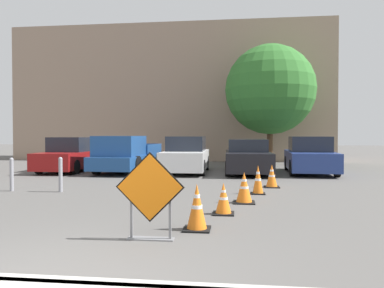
{
  "coord_description": "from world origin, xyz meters",
  "views": [
    {
      "loc": [
        2.15,
        -3.71,
        1.66
      ],
      "look_at": [
        0.34,
        11.47,
        1.29
      ],
      "focal_mm": 35.0,
      "sensor_mm": 36.0,
      "label": 1
    }
  ],
  "objects_px": {
    "parked_car_third": "(247,157)",
    "bollard_second": "(12,173)",
    "traffic_cone_third": "(244,188)",
    "traffic_cone_fourth": "(258,180)",
    "pickup_truck": "(126,156)",
    "traffic_cone_fifth": "(272,176)",
    "parked_car_nearest": "(71,156)",
    "parked_car_second": "(186,156)",
    "road_closed_sign": "(150,194)",
    "bollard_nearest": "(61,174)",
    "traffic_cone_nearest": "(197,207)",
    "parked_car_fourth": "(310,156)",
    "traffic_cone_second": "(223,199)"
  },
  "relations": [
    {
      "from": "traffic_cone_third",
      "to": "bollard_nearest",
      "type": "bearing_deg",
      "value": 167.82
    },
    {
      "from": "traffic_cone_second",
      "to": "bollard_second",
      "type": "xyz_separation_m",
      "value": [
        -6.35,
        2.5,
        0.2
      ]
    },
    {
      "from": "road_closed_sign",
      "to": "parked_car_third",
      "type": "height_order",
      "value": "parked_car_third"
    },
    {
      "from": "parked_car_third",
      "to": "bollard_second",
      "type": "bearing_deg",
      "value": 39.49
    },
    {
      "from": "parked_car_nearest",
      "to": "parked_car_fourth",
      "type": "height_order",
      "value": "parked_car_fourth"
    },
    {
      "from": "traffic_cone_fifth",
      "to": "parked_car_nearest",
      "type": "distance_m",
      "value": 9.78
    },
    {
      "from": "parked_car_third",
      "to": "bollard_nearest",
      "type": "distance_m",
      "value": 8.26
    },
    {
      "from": "parked_car_third",
      "to": "traffic_cone_second",
      "type": "bearing_deg",
      "value": 83.81
    },
    {
      "from": "traffic_cone_fourth",
      "to": "bollard_second",
      "type": "xyz_separation_m",
      "value": [
        -7.22,
        -0.31,
        0.13
      ]
    },
    {
      "from": "pickup_truck",
      "to": "bollard_nearest",
      "type": "relative_size",
      "value": 5.25
    },
    {
      "from": "parked_car_second",
      "to": "parked_car_fourth",
      "type": "xyz_separation_m",
      "value": [
        5.38,
        0.3,
        -0.0
      ]
    },
    {
      "from": "pickup_truck",
      "to": "parked_car_second",
      "type": "relative_size",
      "value": 1.25
    },
    {
      "from": "road_closed_sign",
      "to": "parked_car_nearest",
      "type": "xyz_separation_m",
      "value": [
        -6.25,
        10.71,
        -0.03
      ]
    },
    {
      "from": "traffic_cone_nearest",
      "to": "parked_car_third",
      "type": "xyz_separation_m",
      "value": [
        1.16,
        9.97,
        0.29
      ]
    },
    {
      "from": "parked_car_nearest",
      "to": "traffic_cone_nearest",
      "type": "bearing_deg",
      "value": 123.65
    },
    {
      "from": "parked_car_third",
      "to": "bollard_second",
      "type": "height_order",
      "value": "parked_car_third"
    },
    {
      "from": "bollard_nearest",
      "to": "bollard_second",
      "type": "xyz_separation_m",
      "value": [
        -1.52,
        -0.0,
        -0.01
      ]
    },
    {
      "from": "traffic_cone_second",
      "to": "pickup_truck",
      "type": "relative_size",
      "value": 0.12
    },
    {
      "from": "parked_car_fourth",
      "to": "parked_car_nearest",
      "type": "bearing_deg",
      "value": 4.29
    },
    {
      "from": "parked_car_second",
      "to": "parked_car_third",
      "type": "bearing_deg",
      "value": 179.88
    },
    {
      "from": "parked_car_third",
      "to": "parked_car_fourth",
      "type": "height_order",
      "value": "parked_car_fourth"
    },
    {
      "from": "traffic_cone_nearest",
      "to": "bollard_second",
      "type": "xyz_separation_m",
      "value": [
        -5.93,
        3.86,
        0.13
      ]
    },
    {
      "from": "parked_car_second",
      "to": "parked_car_fourth",
      "type": "distance_m",
      "value": 5.39
    },
    {
      "from": "traffic_cone_second",
      "to": "traffic_cone_fifth",
      "type": "relative_size",
      "value": 0.91
    },
    {
      "from": "traffic_cone_fourth",
      "to": "bollard_nearest",
      "type": "xyz_separation_m",
      "value": [
        -5.69,
        -0.31,
        0.14
      ]
    },
    {
      "from": "parked_car_nearest",
      "to": "parked_car_third",
      "type": "relative_size",
      "value": 0.96
    },
    {
      "from": "traffic_cone_nearest",
      "to": "bollard_nearest",
      "type": "bearing_deg",
      "value": 138.78
    },
    {
      "from": "road_closed_sign",
      "to": "pickup_truck",
      "type": "xyz_separation_m",
      "value": [
        -3.57,
        10.59,
        0.0
      ]
    },
    {
      "from": "traffic_cone_fourth",
      "to": "bollard_second",
      "type": "distance_m",
      "value": 7.23
    },
    {
      "from": "parked_car_third",
      "to": "traffic_cone_third",
      "type": "bearing_deg",
      "value": 86.48
    },
    {
      "from": "traffic_cone_third",
      "to": "pickup_truck",
      "type": "xyz_separation_m",
      "value": [
        -5.11,
        7.15,
        0.37
      ]
    },
    {
      "from": "traffic_cone_nearest",
      "to": "parked_car_nearest",
      "type": "height_order",
      "value": "parked_car_nearest"
    },
    {
      "from": "traffic_cone_third",
      "to": "bollard_nearest",
      "type": "relative_size",
      "value": 0.74
    },
    {
      "from": "traffic_cone_fourth",
      "to": "pickup_truck",
      "type": "height_order",
      "value": "pickup_truck"
    },
    {
      "from": "parked_car_third",
      "to": "pickup_truck",
      "type": "bearing_deg",
      "value": -0.24
    },
    {
      "from": "traffic_cone_fourth",
      "to": "parked_car_nearest",
      "type": "distance_m",
      "value": 10.07
    },
    {
      "from": "traffic_cone_fourth",
      "to": "bollard_nearest",
      "type": "relative_size",
      "value": 0.79
    },
    {
      "from": "parked_car_fourth",
      "to": "traffic_cone_fifth",
      "type": "bearing_deg",
      "value": 69.27
    },
    {
      "from": "traffic_cone_fifth",
      "to": "parked_car_fourth",
      "type": "bearing_deg",
      "value": 66.24
    },
    {
      "from": "road_closed_sign",
      "to": "parked_car_nearest",
      "type": "height_order",
      "value": "parked_car_nearest"
    },
    {
      "from": "traffic_cone_fourth",
      "to": "bollard_second",
      "type": "relative_size",
      "value": 0.82
    },
    {
      "from": "traffic_cone_second",
      "to": "traffic_cone_nearest",
      "type": "bearing_deg",
      "value": -107.03
    },
    {
      "from": "parked_car_nearest",
      "to": "traffic_cone_fifth",
      "type": "bearing_deg",
      "value": 152.03
    },
    {
      "from": "road_closed_sign",
      "to": "bollard_nearest",
      "type": "height_order",
      "value": "road_closed_sign"
    },
    {
      "from": "parked_car_second",
      "to": "bollard_nearest",
      "type": "relative_size",
      "value": 4.19
    },
    {
      "from": "traffic_cone_nearest",
      "to": "traffic_cone_fifth",
      "type": "height_order",
      "value": "traffic_cone_nearest"
    },
    {
      "from": "traffic_cone_nearest",
      "to": "bollard_second",
      "type": "relative_size",
      "value": 0.82
    },
    {
      "from": "traffic_cone_third",
      "to": "pickup_truck",
      "type": "distance_m",
      "value": 8.8
    },
    {
      "from": "traffic_cone_fourth",
      "to": "traffic_cone_nearest",
      "type": "bearing_deg",
      "value": -107.19
    },
    {
      "from": "traffic_cone_third",
      "to": "traffic_cone_fourth",
      "type": "distance_m",
      "value": 1.51
    }
  ]
}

